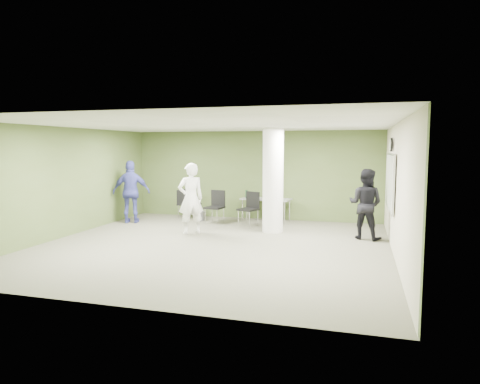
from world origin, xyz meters
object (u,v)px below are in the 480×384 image
(woman_white, at_px, (191,199))
(chair_back_left, at_px, (185,202))
(man_blue, at_px, (131,192))
(man_black, at_px, (365,204))
(folding_table, at_px, (265,200))

(woman_white, bearing_deg, chair_back_left, -102.30)
(woman_white, distance_m, man_blue, 2.58)
(man_black, bearing_deg, folding_table, -13.10)
(woman_white, distance_m, man_black, 4.47)
(folding_table, xyz_separation_m, man_black, (2.95, -1.81, 0.21))
(chair_back_left, xyz_separation_m, man_black, (5.57, -1.67, 0.34))
(man_blue, bearing_deg, chair_back_left, -154.75)
(chair_back_left, height_order, man_black, man_black)
(man_black, distance_m, man_blue, 6.82)
(woman_white, bearing_deg, man_black, 148.33)
(woman_white, xyz_separation_m, man_blue, (-2.36, 1.04, 0.00))
(woman_white, relative_size, man_black, 1.07)
(chair_back_left, bearing_deg, man_blue, 47.63)
(folding_table, relative_size, man_black, 0.90)
(folding_table, height_order, man_black, man_black)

